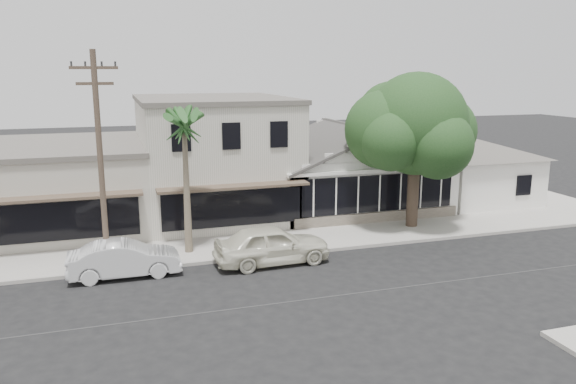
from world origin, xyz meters
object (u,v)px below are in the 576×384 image
object	(u,v)px
car_0	(272,245)
utility_pole	(100,158)
car_1	(124,259)
shade_tree	(413,127)

from	to	relation	value
car_0	utility_pole	bearing A→B (deg)	79.00
car_0	car_1	size ratio (longest dim) A/B	1.12
car_1	shade_tree	distance (m)	15.63
car_0	shade_tree	world-z (taller)	shade_tree
car_0	car_1	bearing A→B (deg)	84.58
utility_pole	car_0	world-z (taller)	utility_pole
car_0	shade_tree	bearing A→B (deg)	-71.21
utility_pole	shade_tree	world-z (taller)	utility_pole
car_0	car_1	xyz separation A→B (m)	(-6.12, 0.31, -0.12)
utility_pole	car_0	bearing A→B (deg)	-8.48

